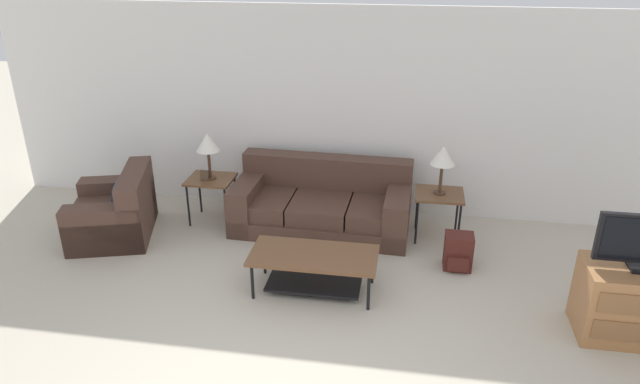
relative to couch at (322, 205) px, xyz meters
name	(u,v)px	position (x,y,z in m)	size (l,w,h in m)	color
wall_back	(345,113)	(0.18, 0.62, 1.01)	(9.05, 0.06, 2.60)	white
couch	(322,205)	(0.00, 0.00, 0.00)	(2.16, 1.05, 0.82)	#4C3328
armchair	(116,213)	(-2.41, -0.60, 0.00)	(1.16, 1.29, 0.80)	#4C3328
coffee_table	(314,264)	(0.14, -1.41, 0.03)	(1.27, 0.60, 0.43)	brown
side_table_left	(211,183)	(-1.40, -0.05, 0.23)	(0.56, 0.49, 0.58)	brown
side_table_right	(439,198)	(1.39, -0.05, 0.23)	(0.56, 0.49, 0.58)	brown
table_lamp_left	(208,143)	(-1.40, -0.05, 0.74)	(0.28, 0.28, 0.58)	#472D1E
table_lamp_right	(443,157)	(1.39, -0.05, 0.74)	(0.28, 0.28, 0.58)	#472D1E
tv_console	(640,303)	(3.12, -1.64, 0.05)	(1.03, 0.56, 0.69)	#A87042
backpack	(458,252)	(1.61, -0.72, -0.09)	(0.30, 0.31, 0.40)	#4C1E19
picture_frame	(204,175)	(-1.44, -0.12, 0.35)	(0.10, 0.04, 0.13)	#4C3828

